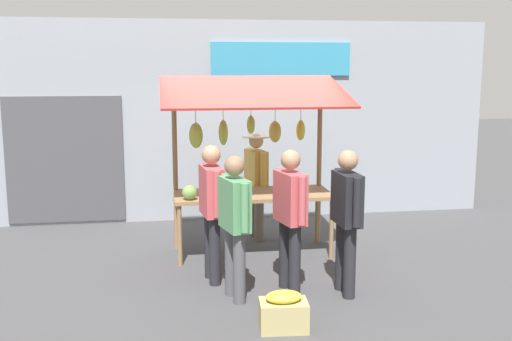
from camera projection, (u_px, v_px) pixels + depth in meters
name	position (u px, v px, depth m)	size (l,w,h in m)	color
ground_plane	(253.00, 253.00, 8.69)	(40.00, 40.00, 0.00)	#424244
street_backdrop	(231.00, 121.00, 10.53)	(9.00, 0.30, 3.40)	#8C939E
market_stall	(250.00, 146.00, 8.45)	(2.50, 1.46, 2.50)	olive
vendor_with_sunhat	(256.00, 177.00, 9.29)	(0.42, 0.68, 1.63)	#726656
shopper_in_striped_shirt	(212.00, 203.00, 7.42)	(0.28, 0.71, 1.70)	#232328
shopper_with_shopping_bag	(235.00, 217.00, 6.84)	(0.33, 0.69, 1.66)	#4C4C51
shopper_with_ponytail	(290.00, 210.00, 7.09)	(0.33, 0.70, 1.69)	#232328
shopper_in_grey_tee	(347.00, 211.00, 7.00)	(0.25, 0.72, 1.70)	#232328
produce_crate_near	(284.00, 312.00, 6.16)	(0.51, 0.36, 0.41)	tan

